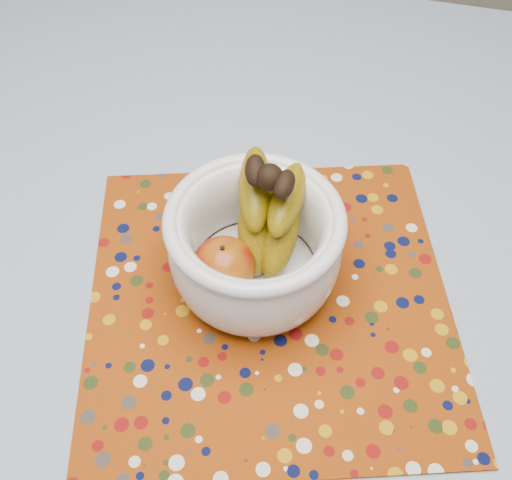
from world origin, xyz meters
TOP-DOWN VIEW (x-y plane):
  - table at (0.00, 0.00)m, footprint 1.20×1.20m
  - tablecloth at (0.00, 0.00)m, footprint 1.32×1.32m
  - placemat at (0.03, -0.05)m, footprint 0.52×0.52m
  - fruit_bowl at (0.01, -0.02)m, footprint 0.20×0.21m

SIDE VIEW (x-z plane):
  - table at x=0.00m, z-range 0.30..1.05m
  - tablecloth at x=0.00m, z-range 0.75..0.76m
  - placemat at x=0.03m, z-range 0.76..0.76m
  - fruit_bowl at x=0.01m, z-range 0.75..0.92m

